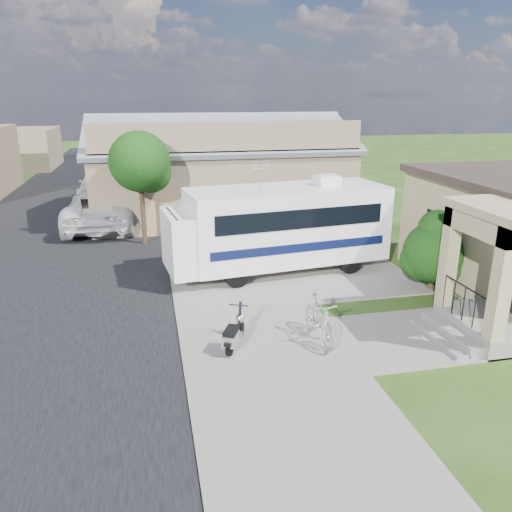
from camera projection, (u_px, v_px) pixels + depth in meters
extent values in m
plane|color=#1D3A0F|center=(295.00, 331.00, 13.06)|extent=(120.00, 120.00, 0.00)
cube|color=black|center=(55.00, 242.00, 20.85)|extent=(9.00, 80.00, 0.02)
cube|color=slate|center=(209.00, 233.00, 22.14)|extent=(4.00, 80.00, 0.06)
cube|color=slate|center=(300.00, 270.00, 17.53)|extent=(7.00, 6.00, 0.05)
cube|color=slate|center=(419.00, 336.00, 12.72)|extent=(4.00, 3.00, 0.05)
cube|color=black|center=(435.00, 230.00, 16.14)|extent=(0.04, 1.10, 1.20)
cube|color=slate|center=(486.00, 327.00, 12.71)|extent=(1.60, 2.40, 0.50)
cube|color=slate|center=(451.00, 334.00, 12.54)|extent=(0.40, 2.16, 0.32)
cube|color=slate|center=(438.00, 338.00, 12.50)|extent=(0.35, 2.16, 0.16)
cube|color=#8C7C59|center=(449.00, 257.00, 13.05)|extent=(0.35, 0.35, 2.70)
cube|color=#8C7C59|center=(501.00, 284.00, 11.14)|extent=(0.35, 0.35, 2.70)
cube|color=#8C7C59|center=(479.00, 226.00, 11.75)|extent=(0.35, 2.40, 0.50)
cube|color=#8C7C59|center=(512.00, 209.00, 11.81)|extent=(2.10, 2.70, 0.20)
cylinder|color=black|center=(466.00, 287.00, 12.21)|extent=(0.04, 1.70, 0.04)
cube|color=brown|center=(218.00, 178.00, 25.52)|extent=(12.00, 8.00, 3.60)
cube|color=slate|center=(223.00, 134.00, 22.93)|extent=(12.50, 4.40, 1.78)
cube|color=slate|center=(212.00, 129.00, 26.65)|extent=(12.50, 4.40, 1.78)
cube|color=slate|center=(217.00, 117.00, 24.57)|extent=(12.50, 0.50, 0.22)
cube|color=brown|center=(230.00, 137.00, 21.16)|extent=(11.76, 0.20, 1.30)
cube|color=brown|center=(4.00, 149.00, 41.17)|extent=(8.00, 7.00, 3.20)
cylinder|color=black|center=(143.00, 206.00, 20.18)|extent=(0.20, 0.20, 3.15)
sphere|color=black|center=(139.00, 162.00, 19.62)|extent=(2.40, 2.40, 2.40)
sphere|color=black|center=(150.00, 172.00, 20.03)|extent=(1.68, 1.68, 1.68)
cylinder|color=black|center=(143.00, 170.00, 29.45)|extent=(0.20, 0.20, 3.29)
sphere|color=black|center=(140.00, 137.00, 28.87)|extent=(2.40, 2.40, 2.40)
sphere|color=black|center=(148.00, 145.00, 29.28)|extent=(1.68, 1.68, 1.68)
cylinder|color=black|center=(143.00, 155.00, 37.86)|extent=(0.20, 0.20, 3.01)
sphere|color=black|center=(141.00, 132.00, 37.33)|extent=(2.40, 2.40, 2.40)
sphere|color=black|center=(147.00, 137.00, 37.73)|extent=(1.68, 1.68, 1.68)
cube|color=white|center=(287.00, 224.00, 17.01)|extent=(6.98, 3.22, 2.50)
cube|color=white|center=(179.00, 242.00, 15.92)|extent=(1.05, 2.36, 1.92)
cube|color=black|center=(172.00, 227.00, 15.70)|extent=(0.31, 2.04, 0.87)
cube|color=black|center=(302.00, 219.00, 15.78)|extent=(5.68, 0.74, 0.63)
cube|color=black|center=(274.00, 204.00, 17.96)|extent=(5.68, 0.74, 0.63)
cube|color=black|center=(301.00, 248.00, 16.07)|extent=(6.02, 0.77, 0.29)
cube|color=black|center=(274.00, 229.00, 18.25)|extent=(6.02, 0.77, 0.29)
cube|color=white|center=(327.00, 180.00, 17.02)|extent=(0.85, 0.76, 0.34)
cylinder|color=#B0B0B8|center=(261.00, 175.00, 16.17)|extent=(0.04, 0.04, 0.96)
cylinder|color=black|center=(236.00, 276.00, 15.77)|extent=(0.80, 0.36, 0.77)
cylinder|color=black|center=(219.00, 256.00, 17.67)|extent=(0.80, 0.36, 0.77)
cylinder|color=black|center=(349.00, 262.00, 17.04)|extent=(0.80, 0.36, 0.77)
cylinder|color=black|center=(322.00, 245.00, 18.94)|extent=(0.80, 0.36, 0.77)
cylinder|color=black|center=(431.00, 278.00, 15.69)|extent=(0.15, 0.15, 0.76)
sphere|color=black|center=(434.00, 252.00, 15.42)|extent=(1.91, 1.91, 1.91)
sphere|color=black|center=(442.00, 237.00, 15.65)|extent=(1.53, 1.53, 1.53)
sphere|color=black|center=(422.00, 260.00, 15.63)|extent=(1.33, 1.33, 1.33)
sphere|color=black|center=(443.00, 267.00, 15.31)|extent=(1.14, 1.14, 1.14)
sphere|color=black|center=(437.00, 229.00, 15.19)|extent=(1.14, 1.14, 1.14)
cylinder|color=black|center=(230.00, 347.00, 11.66)|extent=(0.27, 0.41, 0.40)
cylinder|color=black|center=(240.00, 329.00, 12.58)|extent=(0.27, 0.41, 0.40)
cube|color=#B0B0B8|center=(235.00, 337.00, 12.06)|extent=(0.46, 0.57, 0.07)
cube|color=#B0B0B8|center=(231.00, 339.00, 11.69)|extent=(0.49, 0.58, 0.27)
cube|color=black|center=(231.00, 331.00, 11.67)|extent=(0.48, 0.61, 0.11)
cube|color=black|center=(228.00, 344.00, 11.48)|extent=(0.22, 0.23, 0.09)
cylinder|color=black|center=(240.00, 317.00, 12.41)|extent=(0.19, 0.31, 0.75)
sphere|color=#B0B0B8|center=(240.00, 318.00, 12.49)|extent=(0.25, 0.25, 0.25)
sphere|color=black|center=(241.00, 317.00, 12.56)|extent=(0.11, 0.11, 0.11)
cylinder|color=black|center=(239.00, 305.00, 12.24)|extent=(0.47, 0.24, 0.03)
cube|color=black|center=(240.00, 325.00, 12.55)|extent=(0.22, 0.28, 0.05)
imported|color=#B0B0B8|center=(319.00, 321.00, 12.30)|extent=(0.62, 1.90, 1.13)
imported|color=silver|center=(102.00, 207.00, 23.17)|extent=(3.06, 6.53, 1.81)
imported|color=silver|center=(100.00, 184.00, 29.64)|extent=(2.26, 5.56, 1.61)
cylinder|color=#176414|center=(433.00, 321.00, 13.42)|extent=(0.38, 0.38, 0.17)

